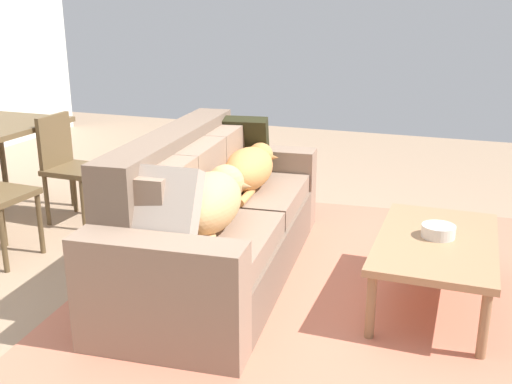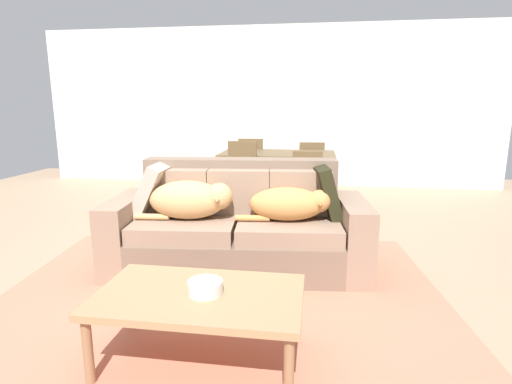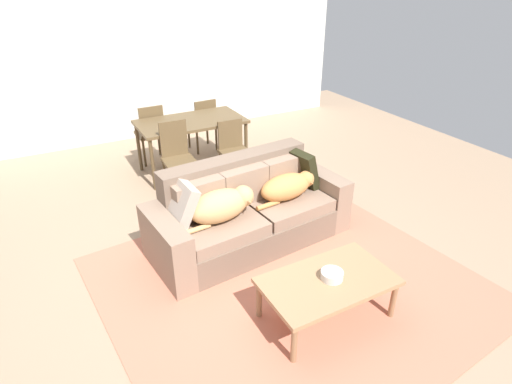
{
  "view_description": "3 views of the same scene",
  "coord_description": "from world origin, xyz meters",
  "px_view_note": "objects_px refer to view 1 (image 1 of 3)",
  "views": [
    {
      "loc": [
        -3.0,
        -1.35,
        1.68
      ],
      "look_at": [
        0.25,
        -0.16,
        0.58
      ],
      "focal_mm": 42.38,
      "sensor_mm": 36.0,
      "label": 1
    },
    {
      "loc": [
        0.9,
        -3.17,
        1.4
      ],
      "look_at": [
        0.4,
        0.17,
        0.66
      ],
      "focal_mm": 28.41,
      "sensor_mm": 36.0,
      "label": 2
    },
    {
      "loc": [
        -1.53,
        -3.36,
        2.69
      ],
      "look_at": [
        0.26,
        -0.04,
        0.68
      ],
      "focal_mm": 29.65,
      "sensor_mm": 36.0,
      "label": 3
    }
  ],
  "objects_px": {
    "dog_on_right_cushion": "(250,168)",
    "dining_chair_near_right": "(68,163)",
    "throw_pillow_by_right_arm": "(238,147)",
    "throw_pillow_by_left_arm": "(153,212)",
    "coffee_table": "(436,246)",
    "dog_on_left_cushion": "(211,200)",
    "couch": "(212,222)",
    "bowl_on_coffee_table": "(438,231)"
  },
  "relations": [
    {
      "from": "dog_on_right_cushion",
      "to": "dining_chair_near_right",
      "type": "xyz_separation_m",
      "value": [
        0.1,
        1.56,
        -0.13
      ]
    },
    {
      "from": "throw_pillow_by_right_arm",
      "to": "throw_pillow_by_left_arm",
      "type": "bearing_deg",
      "value": -174.62
    },
    {
      "from": "throw_pillow_by_right_arm",
      "to": "coffee_table",
      "type": "bearing_deg",
      "value": -115.39
    },
    {
      "from": "dog_on_left_cushion",
      "to": "throw_pillow_by_right_arm",
      "type": "xyz_separation_m",
      "value": [
        1.11,
        0.28,
        0.04
      ]
    },
    {
      "from": "throw_pillow_by_left_arm",
      "to": "coffee_table",
      "type": "height_order",
      "value": "throw_pillow_by_left_arm"
    },
    {
      "from": "dog_on_left_cushion",
      "to": "dining_chair_near_right",
      "type": "height_order",
      "value": "dining_chair_near_right"
    },
    {
      "from": "dog_on_right_cushion",
      "to": "couch",
      "type": "bearing_deg",
      "value": 163.78
    },
    {
      "from": "bowl_on_coffee_table",
      "to": "dog_on_right_cushion",
      "type": "bearing_deg",
      "value": 73.95
    },
    {
      "from": "throw_pillow_by_left_arm",
      "to": "throw_pillow_by_right_arm",
      "type": "xyz_separation_m",
      "value": [
        1.51,
        0.14,
        -0.01
      ]
    },
    {
      "from": "throw_pillow_by_left_arm",
      "to": "coffee_table",
      "type": "distance_m",
      "value": 1.59
    },
    {
      "from": "dog_on_right_cushion",
      "to": "coffee_table",
      "type": "relative_size",
      "value": 0.69
    },
    {
      "from": "coffee_table",
      "to": "throw_pillow_by_left_arm",
      "type": "bearing_deg",
      "value": 121.05
    },
    {
      "from": "throw_pillow_by_left_arm",
      "to": "throw_pillow_by_right_arm",
      "type": "height_order",
      "value": "throw_pillow_by_left_arm"
    },
    {
      "from": "dog_on_right_cushion",
      "to": "throw_pillow_by_right_arm",
      "type": "distance_m",
      "value": 0.37
    },
    {
      "from": "coffee_table",
      "to": "dog_on_right_cushion",
      "type": "bearing_deg",
      "value": 72.53
    },
    {
      "from": "dog_on_right_cushion",
      "to": "throw_pillow_by_left_arm",
      "type": "relative_size",
      "value": 1.65
    },
    {
      "from": "dog_on_left_cushion",
      "to": "throw_pillow_by_right_arm",
      "type": "distance_m",
      "value": 1.15
    },
    {
      "from": "dog_on_left_cushion",
      "to": "bowl_on_coffee_table",
      "type": "bearing_deg",
      "value": -75.17
    },
    {
      "from": "dog_on_left_cushion",
      "to": "bowl_on_coffee_table",
      "type": "height_order",
      "value": "dog_on_left_cushion"
    },
    {
      "from": "dog_on_left_cushion",
      "to": "throw_pillow_by_left_arm",
      "type": "bearing_deg",
      "value": 155.61
    },
    {
      "from": "dog_on_left_cushion",
      "to": "throw_pillow_by_right_arm",
      "type": "height_order",
      "value": "throw_pillow_by_right_arm"
    },
    {
      "from": "bowl_on_coffee_table",
      "to": "dining_chair_near_right",
      "type": "relative_size",
      "value": 0.22
    },
    {
      "from": "coffee_table",
      "to": "throw_pillow_by_right_arm",
      "type": "bearing_deg",
      "value": 64.61
    },
    {
      "from": "throw_pillow_by_right_arm",
      "to": "coffee_table",
      "type": "xyz_separation_m",
      "value": [
        -0.7,
        -1.48,
        -0.3
      ]
    },
    {
      "from": "couch",
      "to": "dog_on_left_cushion",
      "type": "relative_size",
      "value": 2.77
    },
    {
      "from": "dog_on_right_cushion",
      "to": "dining_chair_near_right",
      "type": "height_order",
      "value": "dining_chair_near_right"
    },
    {
      "from": "couch",
      "to": "dog_on_left_cushion",
      "type": "xyz_separation_m",
      "value": [
        -0.36,
        -0.16,
        0.28
      ]
    },
    {
      "from": "dog_on_left_cushion",
      "to": "dog_on_right_cushion",
      "type": "relative_size",
      "value": 1.05
    },
    {
      "from": "bowl_on_coffee_table",
      "to": "couch",
      "type": "bearing_deg",
      "value": 93.41
    },
    {
      "from": "dog_on_left_cushion",
      "to": "bowl_on_coffee_table",
      "type": "xyz_separation_m",
      "value": [
        0.44,
        -1.2,
        -0.18
      ]
    },
    {
      "from": "dog_on_right_cushion",
      "to": "bowl_on_coffee_table",
      "type": "relative_size",
      "value": 4.06
    },
    {
      "from": "throw_pillow_by_left_arm",
      "to": "bowl_on_coffee_table",
      "type": "relative_size",
      "value": 2.46
    },
    {
      "from": "dog_on_left_cushion",
      "to": "bowl_on_coffee_table",
      "type": "distance_m",
      "value": 1.29
    },
    {
      "from": "dining_chair_near_right",
      "to": "dog_on_right_cushion",
      "type": "bearing_deg",
      "value": -92.48
    },
    {
      "from": "throw_pillow_by_left_arm",
      "to": "bowl_on_coffee_table",
      "type": "height_order",
      "value": "throw_pillow_by_left_arm"
    },
    {
      "from": "throw_pillow_by_left_arm",
      "to": "couch",
      "type": "bearing_deg",
      "value": 1.7
    },
    {
      "from": "couch",
      "to": "dog_on_right_cushion",
      "type": "relative_size",
      "value": 2.91
    },
    {
      "from": "coffee_table",
      "to": "dining_chair_near_right",
      "type": "bearing_deg",
      "value": 80.02
    },
    {
      "from": "couch",
      "to": "dog_on_right_cushion",
      "type": "height_order",
      "value": "couch"
    },
    {
      "from": "bowl_on_coffee_table",
      "to": "dining_chair_near_right",
      "type": "bearing_deg",
      "value": 80.69
    },
    {
      "from": "dog_on_left_cushion",
      "to": "dog_on_right_cushion",
      "type": "height_order",
      "value": "dog_on_left_cushion"
    },
    {
      "from": "dog_on_right_cushion",
      "to": "throw_pillow_by_right_arm",
      "type": "height_order",
      "value": "throw_pillow_by_right_arm"
    }
  ]
}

